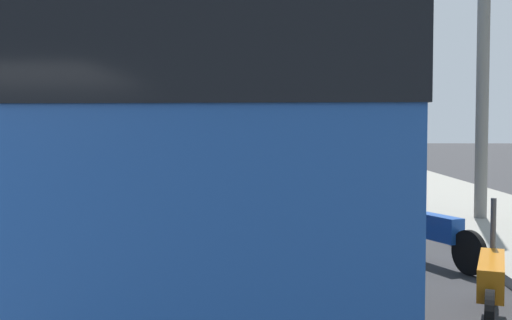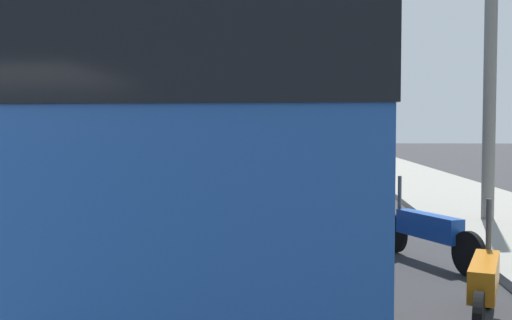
% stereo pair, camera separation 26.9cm
% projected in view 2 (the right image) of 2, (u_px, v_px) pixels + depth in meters
% --- Properties ---
extents(lane_divider_line, '(110.00, 0.16, 0.01)m').
position_uv_depth(lane_divider_line, '(147.00, 237.00, 11.03)').
color(lane_divider_line, silver).
rests_on(lane_divider_line, ground).
extents(coach_bus, '(11.74, 2.77, 3.58)m').
position_uv_depth(coach_bus, '(255.00, 125.00, 9.07)').
color(coach_bus, '#1E4C9E').
rests_on(coach_bus, ground).
extents(motorcycle_far_end, '(2.03, 0.76, 1.23)m').
position_uv_depth(motorcycle_far_end, '(484.00, 284.00, 5.87)').
color(motorcycle_far_end, black).
rests_on(motorcycle_far_end, ground).
extents(motorcycle_mid_row, '(2.15, 1.13, 1.26)m').
position_uv_depth(motorcycle_mid_row, '(428.00, 231.00, 8.79)').
color(motorcycle_mid_row, black).
rests_on(motorcycle_mid_row, ground).
extents(car_side_street, '(4.57, 1.93, 1.57)m').
position_uv_depth(car_side_street, '(301.00, 150.00, 39.90)').
color(car_side_street, red).
rests_on(car_side_street, ground).
extents(car_behind_bus, '(4.44, 1.96, 1.40)m').
position_uv_depth(car_behind_bus, '(246.00, 150.00, 43.39)').
color(car_behind_bus, silver).
rests_on(car_behind_bus, ground).
extents(utility_pole, '(0.26, 0.26, 6.40)m').
position_uv_depth(utility_pole, '(490.00, 73.00, 12.27)').
color(utility_pole, slate).
rests_on(utility_pole, ground).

